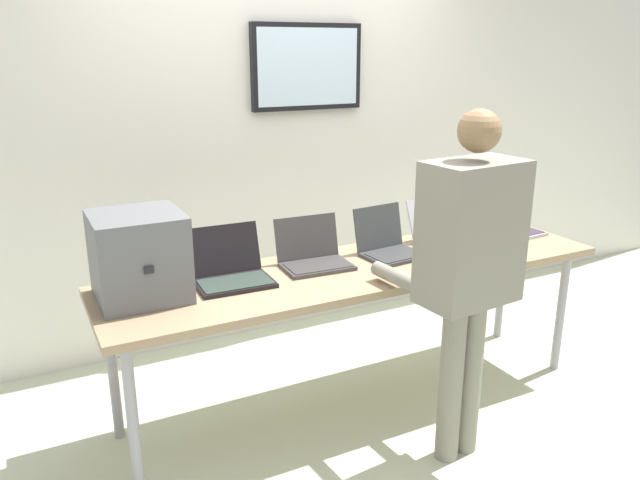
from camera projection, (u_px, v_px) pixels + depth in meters
The scene contains 11 objects.
ground at pixel (358, 402), 3.48m from camera, with size 8.00×8.00×0.04m, color #B7C1A5.
back_wall at pixel (274, 145), 4.06m from camera, with size 8.00×0.11×2.52m.
workbench at pixel (360, 276), 3.26m from camera, with size 2.70×0.70×0.79m.
equipment_box at pixel (139, 256), 2.78m from camera, with size 0.39×0.41×0.40m.
laptop_station_0 at pixel (230, 270), 3.01m from camera, with size 0.37×0.34×0.25m.
laptop_station_1 at pixel (313, 255), 3.23m from camera, with size 0.36×0.31×0.24m.
laptop_station_2 at pixel (388, 245), 3.40m from camera, with size 0.34×0.33×0.26m.
laptop_station_3 at pixel (445, 234), 3.60m from camera, with size 0.38×0.37×0.25m.
laptop_station_4 at pixel (506, 225), 3.80m from camera, with size 0.38×0.35×0.22m.
person at pixel (468, 258), 2.73m from camera, with size 0.47×0.62×1.65m.
coffee_mug at pixel (504, 250), 3.34m from camera, with size 0.07×0.07×0.09m.
Camera 1 is at (-1.58, -2.62, 1.88)m, focal length 34.79 mm.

